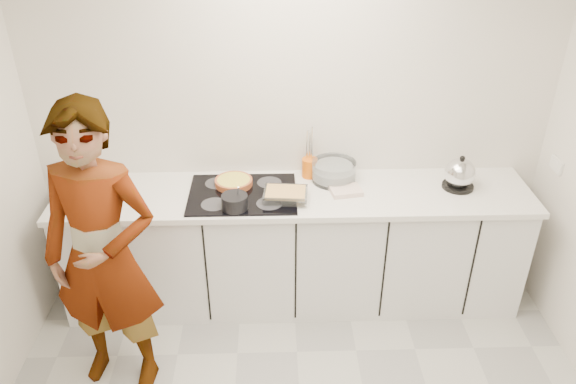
{
  "coord_description": "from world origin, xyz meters",
  "views": [
    {
      "loc": [
        -0.14,
        -2.0,
        2.83
      ],
      "look_at": [
        -0.05,
        1.05,
        1.05
      ],
      "focal_mm": 35.0,
      "sensor_mm": 36.0,
      "label": 1
    }
  ],
  "objects_px": {
    "kettle": "(460,174)",
    "utensil_crock": "(310,168)",
    "tart_dish": "(234,182)",
    "saucepan": "(235,202)",
    "mixing_bowl": "(334,172)",
    "cook": "(103,256)",
    "hob": "(243,194)",
    "baking_dish": "(286,194)"
  },
  "relations": [
    {
      "from": "kettle",
      "to": "utensil_crock",
      "type": "height_order",
      "value": "kettle"
    },
    {
      "from": "tart_dish",
      "to": "saucepan",
      "type": "distance_m",
      "value": 0.31
    },
    {
      "from": "mixing_bowl",
      "to": "saucepan",
      "type": "bearing_deg",
      "value": -150.89
    },
    {
      "from": "saucepan",
      "to": "utensil_crock",
      "type": "distance_m",
      "value": 0.67
    },
    {
      "from": "mixing_bowl",
      "to": "cook",
      "type": "distance_m",
      "value": 1.64
    },
    {
      "from": "kettle",
      "to": "utensil_crock",
      "type": "bearing_deg",
      "value": 169.2
    },
    {
      "from": "hob",
      "to": "cook",
      "type": "distance_m",
      "value": 1.02
    },
    {
      "from": "mixing_bowl",
      "to": "kettle",
      "type": "xyz_separation_m",
      "value": [
        0.85,
        -0.13,
        0.04
      ]
    },
    {
      "from": "tart_dish",
      "to": "kettle",
      "type": "relative_size",
      "value": 1.1
    },
    {
      "from": "saucepan",
      "to": "cook",
      "type": "distance_m",
      "value": 0.87
    },
    {
      "from": "baking_dish",
      "to": "cook",
      "type": "height_order",
      "value": "cook"
    },
    {
      "from": "hob",
      "to": "baking_dish",
      "type": "xyz_separation_m",
      "value": [
        0.29,
        -0.08,
        0.04
      ]
    },
    {
      "from": "baking_dish",
      "to": "cook",
      "type": "bearing_deg",
      "value": -149.72
    },
    {
      "from": "cook",
      "to": "saucepan",
      "type": "bearing_deg",
      "value": 43.78
    },
    {
      "from": "tart_dish",
      "to": "baking_dish",
      "type": "distance_m",
      "value": 0.4
    },
    {
      "from": "tart_dish",
      "to": "mixing_bowl",
      "type": "xyz_separation_m",
      "value": [
        0.7,
        0.07,
        0.03
      ]
    },
    {
      "from": "kettle",
      "to": "cook",
      "type": "relative_size",
      "value": 0.13
    },
    {
      "from": "kettle",
      "to": "tart_dish",
      "type": "bearing_deg",
      "value": 177.8
    },
    {
      "from": "baking_dish",
      "to": "cook",
      "type": "relative_size",
      "value": 0.16
    },
    {
      "from": "hob",
      "to": "tart_dish",
      "type": "xyz_separation_m",
      "value": [
        -0.07,
        0.12,
        0.03
      ]
    },
    {
      "from": "baking_dish",
      "to": "mixing_bowl",
      "type": "relative_size",
      "value": 0.9
    },
    {
      "from": "saucepan",
      "to": "utensil_crock",
      "type": "height_order",
      "value": "saucepan"
    },
    {
      "from": "tart_dish",
      "to": "utensil_crock",
      "type": "bearing_deg",
      "value": 14.11
    },
    {
      "from": "tart_dish",
      "to": "cook",
      "type": "relative_size",
      "value": 0.14
    },
    {
      "from": "cook",
      "to": "utensil_crock",
      "type": "bearing_deg",
      "value": 46.42
    },
    {
      "from": "tart_dish",
      "to": "baking_dish",
      "type": "relative_size",
      "value": 0.88
    },
    {
      "from": "baking_dish",
      "to": "utensil_crock",
      "type": "distance_m",
      "value": 0.37
    },
    {
      "from": "utensil_crock",
      "to": "saucepan",
      "type": "bearing_deg",
      "value": -139.16
    },
    {
      "from": "saucepan",
      "to": "utensil_crock",
      "type": "bearing_deg",
      "value": 40.84
    },
    {
      "from": "saucepan",
      "to": "mixing_bowl",
      "type": "height_order",
      "value": "saucepan"
    },
    {
      "from": "hob",
      "to": "kettle",
      "type": "xyz_separation_m",
      "value": [
        1.48,
        0.06,
        0.1
      ]
    },
    {
      "from": "tart_dish",
      "to": "saucepan",
      "type": "relative_size",
      "value": 1.51
    },
    {
      "from": "hob",
      "to": "saucepan",
      "type": "bearing_deg",
      "value": -102.23
    },
    {
      "from": "hob",
      "to": "utensil_crock",
      "type": "relative_size",
      "value": 5.26
    },
    {
      "from": "tart_dish",
      "to": "utensil_crock",
      "type": "xyz_separation_m",
      "value": [
        0.53,
        0.13,
        0.03
      ]
    },
    {
      "from": "utensil_crock",
      "to": "cook",
      "type": "bearing_deg",
      "value": -142.59
    },
    {
      "from": "tart_dish",
      "to": "cook",
      "type": "xyz_separation_m",
      "value": [
        -0.69,
        -0.8,
        -0.02
      ]
    },
    {
      "from": "mixing_bowl",
      "to": "cook",
      "type": "xyz_separation_m",
      "value": [
        -1.39,
        -0.87,
        -0.05
      ]
    },
    {
      "from": "mixing_bowl",
      "to": "utensil_crock",
      "type": "xyz_separation_m",
      "value": [
        -0.17,
        0.06,
        0.0
      ]
    },
    {
      "from": "baking_dish",
      "to": "saucepan",
      "type": "bearing_deg",
      "value": -161.01
    },
    {
      "from": "saucepan",
      "to": "baking_dish",
      "type": "bearing_deg",
      "value": 18.99
    },
    {
      "from": "kettle",
      "to": "saucepan",
      "type": "bearing_deg",
      "value": -170.81
    }
  ]
}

